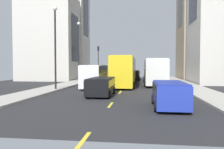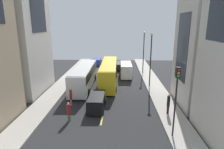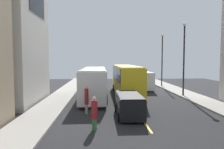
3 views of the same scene
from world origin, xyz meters
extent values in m
plane|color=#28282B|center=(0.00, 0.00, 0.00)|extent=(42.03, 42.03, 0.00)
cube|color=#B2ADA3|center=(-7.61, 0.00, 0.07)|extent=(2.82, 44.00, 0.15)
cube|color=#B2ADA3|center=(7.61, 0.00, 0.07)|extent=(2.82, 44.00, 0.15)
cube|color=yellow|center=(0.00, -14.00, 0.01)|extent=(0.16, 2.00, 0.01)
cube|color=yellow|center=(0.00, -7.00, 0.01)|extent=(0.16, 2.00, 0.01)
cube|color=yellow|center=(0.00, 0.00, 0.01)|extent=(0.16, 2.00, 0.01)
cube|color=yellow|center=(0.00, 7.00, 0.01)|extent=(0.16, 2.00, 0.01)
cube|color=yellow|center=(0.00, 14.00, 0.01)|extent=(0.16, 2.00, 0.01)
cube|color=yellow|center=(0.00, 21.00, 0.01)|extent=(0.16, 2.00, 0.01)
cube|color=beige|center=(13.85, -9.35, 7.15)|extent=(9.27, 7.05, 14.31)
cube|color=#1E232D|center=(13.85, -9.35, 7.15)|extent=(9.36, 3.88, 7.87)
cube|color=silver|center=(-3.75, -2.91, 1.77)|extent=(2.55, 12.32, 3.00)
cube|color=black|center=(-3.75, -2.91, 2.62)|extent=(2.60, 11.34, 1.20)
cube|color=beige|center=(-3.75, -2.91, 3.31)|extent=(2.45, 11.83, 0.08)
cylinder|color=black|center=(-4.92, 0.91, 0.50)|extent=(0.46, 1.00, 1.00)
cylinder|color=black|center=(-2.58, 0.91, 0.50)|extent=(0.46, 1.00, 1.00)
cylinder|color=black|center=(-4.92, -6.74, 0.50)|extent=(0.46, 1.00, 1.00)
cylinder|color=black|center=(-2.58, -6.74, 0.50)|extent=(0.46, 1.00, 1.00)
cube|color=yellow|center=(0.11, -0.82, 1.86)|extent=(2.45, 13.16, 3.30)
cube|color=black|center=(0.11, -0.82, 2.72)|extent=(2.50, 12.11, 1.48)
cube|color=gold|center=(0.11, -0.82, 3.55)|extent=(2.35, 12.63, 0.08)
cylinder|color=black|center=(-1.02, 3.26, 0.38)|extent=(0.44, 0.76, 0.76)
cylinder|color=black|center=(1.23, 3.26, 0.38)|extent=(0.44, 0.76, 0.76)
cylinder|color=black|center=(-1.02, -4.90, 0.38)|extent=(0.44, 0.76, 0.76)
cylinder|color=black|center=(1.23, -4.90, 0.38)|extent=(0.44, 0.76, 0.76)
cube|color=white|center=(3.17, 3.61, 1.35)|extent=(2.05, 6.09, 2.30)
cube|color=black|center=(3.17, 3.61, 2.10)|extent=(2.09, 5.60, 0.69)
cube|color=silver|center=(3.17, 3.61, 2.54)|extent=(1.97, 5.84, 0.08)
cylinder|color=black|center=(2.22, 5.50, 0.36)|extent=(0.37, 0.72, 0.72)
cylinder|color=black|center=(4.11, 5.50, 0.36)|extent=(0.37, 0.72, 0.72)
cylinder|color=black|center=(2.22, 1.73, 0.36)|extent=(0.37, 0.72, 0.72)
cylinder|color=black|center=(4.11, 1.73, 0.36)|extent=(0.37, 0.72, 0.72)
cube|color=black|center=(-0.85, -11.10, 0.90)|extent=(1.77, 4.50, 1.45)
cube|color=black|center=(-0.85, -11.10, 1.27)|extent=(1.81, 4.14, 0.61)
cube|color=black|center=(-0.85, -11.10, 1.66)|extent=(1.70, 4.32, 0.08)
cylinder|color=black|center=(-1.67, -9.70, 0.31)|extent=(0.32, 0.62, 0.62)
cylinder|color=black|center=(-0.04, -9.70, 0.31)|extent=(0.32, 0.62, 0.62)
cylinder|color=black|center=(-1.67, -12.49, 0.31)|extent=(0.32, 0.62, 0.62)
cylinder|color=black|center=(-0.04, -12.49, 0.31)|extent=(0.32, 0.62, 0.62)
cube|color=black|center=(1.37, 9.66, 0.80)|extent=(1.83, 4.54, 1.25)
cube|color=black|center=(1.37, 9.66, 1.11)|extent=(1.87, 4.18, 0.53)
cube|color=black|center=(1.37, 9.66, 1.46)|extent=(1.76, 4.36, 0.08)
cylinder|color=black|center=(0.53, 11.07, 0.31)|extent=(0.33, 0.62, 0.62)
cylinder|color=black|center=(2.22, 11.07, 0.31)|extent=(0.33, 0.62, 0.62)
cylinder|color=black|center=(0.53, 8.25, 0.31)|extent=(0.33, 0.62, 0.62)
cylinder|color=black|center=(2.22, 8.25, 0.31)|extent=(0.33, 0.62, 0.62)
cube|color=#2338AD|center=(-3.62, 14.59, 0.82)|extent=(1.79, 4.14, 1.30)
cube|color=black|center=(-3.62, 14.59, 1.14)|extent=(1.82, 3.81, 0.54)
cube|color=navy|center=(-3.62, 14.59, 1.51)|extent=(1.72, 3.98, 0.08)
cylinder|color=black|center=(-4.44, 15.88, 0.31)|extent=(0.32, 0.62, 0.62)
cylinder|color=black|center=(-2.80, 15.88, 0.31)|extent=(0.32, 0.62, 0.62)
cylinder|color=black|center=(-4.44, 13.31, 0.31)|extent=(0.32, 0.62, 0.62)
cylinder|color=black|center=(-2.80, 13.31, 0.31)|extent=(0.32, 0.62, 0.62)
cylinder|color=gray|center=(-4.13, -10.22, 0.39)|extent=(0.24, 0.24, 0.78)
cylinder|color=maroon|center=(-4.13, -10.22, 1.40)|extent=(0.32, 0.32, 1.24)
sphere|color=tan|center=(-4.13, -10.22, 2.13)|extent=(0.22, 0.22, 0.22)
cylinder|color=black|center=(7.25, -12.42, 0.59)|extent=(0.25, 0.25, 0.87)
cylinder|color=black|center=(7.25, -12.42, 1.61)|extent=(0.33, 0.33, 1.17)
sphere|color=tan|center=(7.25, -12.42, 2.30)|extent=(0.21, 0.21, 0.21)
cylinder|color=#336B38|center=(-3.39, -14.18, 0.36)|extent=(0.29, 0.29, 0.71)
cylinder|color=maroon|center=(-3.39, -14.18, 1.27)|extent=(0.39, 0.39, 1.12)
sphere|color=beige|center=(-3.39, -14.18, 1.95)|extent=(0.24, 0.24, 0.24)
cylinder|color=black|center=(6.60, -16.88, 2.85)|extent=(0.14, 0.14, 5.39)
cube|color=black|center=(6.60, -16.88, 5.99)|extent=(0.32, 0.32, 0.90)
sphere|color=red|center=(6.60, -17.05, 6.24)|extent=(0.20, 0.20, 0.20)
sphere|color=orange|center=(6.60, -17.05, 5.99)|extent=(0.20, 0.20, 0.20)
sphere|color=green|center=(6.60, -17.05, 5.74)|extent=(0.20, 0.20, 0.20)
cylinder|color=black|center=(6.70, -2.66, 4.18)|extent=(0.18, 0.18, 8.07)
sphere|color=silver|center=(6.70, -2.66, 8.40)|extent=(0.44, 0.44, 0.44)
cylinder|color=black|center=(6.70, 6.16, 4.12)|extent=(0.18, 0.18, 7.94)
sphere|color=silver|center=(6.70, 6.16, 8.27)|extent=(0.44, 0.44, 0.44)
camera|label=1|loc=(-1.90, 28.28, 2.52)|focal=36.29mm
camera|label=2|loc=(1.71, -32.36, 9.84)|focal=30.97mm
camera|label=3|loc=(-2.99, -27.01, 4.30)|focal=34.13mm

